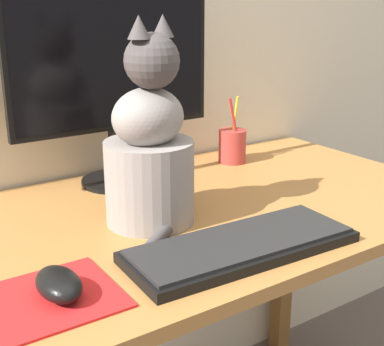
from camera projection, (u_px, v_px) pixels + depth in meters
desk at (176, 259)px, 1.11m from camera, size 1.27×0.66×0.73m
monitor at (114, 75)px, 1.18m from camera, size 0.48×0.17×0.44m
keyboard at (239, 246)px, 0.91m from camera, size 0.41×0.17×0.02m
mousepad_left at (48, 299)px, 0.76m from camera, size 0.20×0.18×0.00m
computer_mouse_left at (59, 284)px, 0.76m from camera, size 0.06×0.10×0.04m
cat at (150, 150)px, 0.99m from camera, size 0.22×0.27×0.39m
pen_cup at (232, 145)px, 1.40m from camera, size 0.07×0.07×0.17m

